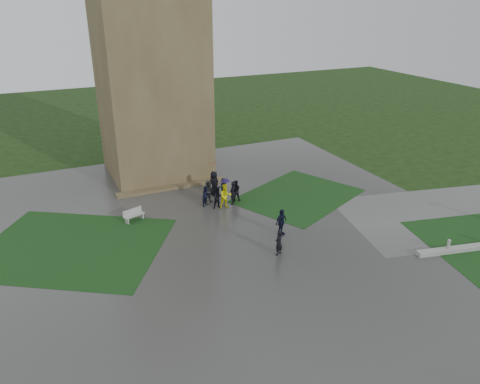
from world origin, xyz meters
name	(u,v)px	position (x,y,z in m)	size (l,w,h in m)	color
ground	(222,248)	(0.00, 0.00, 0.00)	(120.00, 120.00, 0.00)	black
plaza	(211,234)	(0.00, 2.00, 0.01)	(34.00, 34.00, 0.02)	#343432
lawn_inset_left	(72,247)	(-8.50, 4.00, 0.03)	(11.00, 9.00, 0.01)	#123412
lawn_inset_right	(298,196)	(8.50, 5.00, 0.03)	(9.00, 7.00, 0.01)	#123412
tower	(150,68)	(0.00, 15.00, 9.00)	(8.00, 8.00, 18.00)	brown
tower_plinth	(172,187)	(0.00, 10.60, 0.13)	(9.00, 0.80, 0.22)	brown
bench	(134,215)	(-4.16, 6.03, 0.46)	(1.56, 0.95, 0.86)	#A9A9A4
visitor_cluster	(219,187)	(2.57, 6.74, 1.15)	(3.19, 3.57, 2.71)	black
pedestrian_mid	(281,222)	(4.14, -0.03, 0.93)	(1.06, 0.61, 1.82)	black
pedestrian_near	(279,242)	(2.77, -2.19, 0.83)	(0.59, 0.39, 1.63)	black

